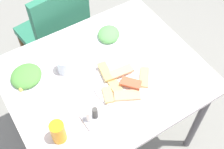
# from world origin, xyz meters

# --- Properties ---
(ground_plane) EXTENTS (6.00, 6.00, 0.00)m
(ground_plane) POSITION_xyz_m (0.00, 0.00, 0.00)
(ground_plane) COLOR gray
(dining_table) EXTENTS (1.02, 0.84, 0.75)m
(dining_table) POSITION_xyz_m (0.00, 0.00, 0.66)
(dining_table) COLOR silver
(dining_table) RESTS_ON ground_plane
(dining_chair) EXTENTS (0.47, 0.47, 0.91)m
(dining_chair) POSITION_xyz_m (0.00, 0.66, 0.52)
(dining_chair) COLOR #2A7655
(dining_chair) RESTS_ON ground_plane
(pide_platter) EXTENTS (0.32, 0.31, 0.05)m
(pide_platter) POSITION_xyz_m (0.05, -0.10, 0.76)
(pide_platter) COLOR white
(pide_platter) RESTS_ON dining_table
(salad_plate_greens) EXTENTS (0.21, 0.21, 0.06)m
(salad_plate_greens) POSITION_xyz_m (0.16, 0.22, 0.77)
(salad_plate_greens) COLOR white
(salad_plate_greens) RESTS_ON dining_table
(salad_plate_rice) EXTENTS (0.24, 0.24, 0.06)m
(salad_plate_rice) POSITION_xyz_m (-0.36, 0.19, 0.77)
(salad_plate_rice) COLOR white
(salad_plate_rice) RESTS_ON dining_table
(soda_can) EXTENTS (0.09, 0.09, 0.12)m
(soda_can) POSITION_xyz_m (-0.36, -0.20, 0.81)
(soda_can) COLOR orange
(soda_can) RESTS_ON dining_table
(drinking_glass) EXTENTS (0.08, 0.08, 0.09)m
(drinking_glass) POSITION_xyz_m (-0.17, 0.14, 0.79)
(drinking_glass) COLOR silver
(drinking_glass) RESTS_ON dining_table
(paper_napkin) EXTENTS (0.12, 0.12, 0.00)m
(paper_napkin) POSITION_xyz_m (0.37, 0.18, 0.75)
(paper_napkin) COLOR white
(paper_napkin) RESTS_ON dining_table
(fork) EXTENTS (0.17, 0.04, 0.00)m
(fork) POSITION_xyz_m (0.37, 0.16, 0.75)
(fork) COLOR silver
(fork) RESTS_ON paper_napkin
(spoon) EXTENTS (0.17, 0.04, 0.00)m
(spoon) POSITION_xyz_m (0.37, 0.20, 0.75)
(spoon) COLOR silver
(spoon) RESTS_ON paper_napkin
(condiment_caddy) EXTENTS (0.09, 0.09, 0.08)m
(condiment_caddy) POSITION_xyz_m (-0.19, -0.20, 0.77)
(condiment_caddy) COLOR #B2B2B7
(condiment_caddy) RESTS_ON dining_table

